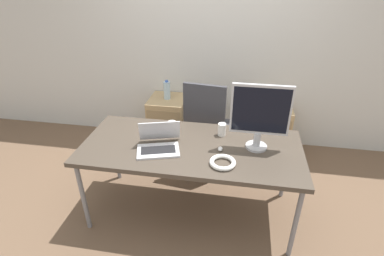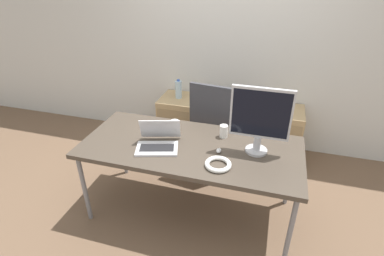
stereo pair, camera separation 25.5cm
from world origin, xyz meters
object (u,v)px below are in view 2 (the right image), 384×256
object	(u,v)px
laptop_center	(158,142)
mouse	(219,151)
office_chair	(215,136)
water_bottle	(179,89)
monitor	(260,119)
cable_coil	(218,164)
coffee_cup_white	(224,131)
cabinet_right	(281,134)
coffee_cup_brown	(175,126)
cabinet_left	(179,120)

from	to	relation	value
laptop_center	mouse	bearing A→B (deg)	6.25
office_chair	water_bottle	size ratio (longest dim) A/B	4.53
monitor	cable_coil	size ratio (longest dim) A/B	2.72
coffee_cup_white	cable_coil	distance (m)	0.46
cabinet_right	cable_coil	size ratio (longest dim) A/B	3.07
coffee_cup_white	laptop_center	bearing A→B (deg)	-148.15
office_chair	coffee_cup_white	xyz separation A→B (m)	(0.19, -0.56, 0.40)
coffee_cup_brown	cabinet_left	bearing A→B (deg)	106.67
cabinet_left	cabinet_right	bearing A→B (deg)	0.00
cabinet_left	coffee_cup_brown	xyz separation A→B (m)	(0.30, -0.99, 0.49)
cabinet_left	cabinet_right	world-z (taller)	same
water_bottle	coffee_cup_white	world-z (taller)	water_bottle
water_bottle	laptop_center	world-z (taller)	laptop_center
coffee_cup_white	coffee_cup_brown	size ratio (longest dim) A/B	1.10
mouse	coffee_cup_white	distance (m)	0.26
mouse	cable_coil	size ratio (longest dim) A/B	0.29
cable_coil	water_bottle	bearing A→B (deg)	119.30
cable_coil	office_chair	bearing A→B (deg)	103.03
water_bottle	coffee_cup_brown	distance (m)	1.04
water_bottle	cable_coil	xyz separation A→B (m)	(0.80, -1.43, 0.02)
coffee_cup_white	cable_coil	size ratio (longest dim) A/B	0.56
mouse	monitor	bearing A→B (deg)	18.36
monitor	mouse	world-z (taller)	monitor
cabinet_right	office_chair	bearing A→B (deg)	-150.02
laptop_center	monitor	world-z (taller)	monitor
coffee_cup_white	cable_coil	bearing A→B (deg)	-84.29
cabinet_right	coffee_cup_white	world-z (taller)	coffee_cup_white
mouse	water_bottle	bearing A→B (deg)	121.80
monitor	coffee_cup_brown	size ratio (longest dim) A/B	5.35
mouse	coffee_cup_brown	distance (m)	0.53
water_bottle	coffee_cup_white	size ratio (longest dim) A/B	2.07
water_bottle	cabinet_right	bearing A→B (deg)	-0.10
coffee_cup_white	coffee_cup_brown	world-z (taller)	coffee_cup_white
office_chair	cabinet_left	bearing A→B (deg)	143.62
cabinet_right	coffee_cup_white	bearing A→B (deg)	-118.90
coffee_cup_white	cable_coil	world-z (taller)	coffee_cup_white
office_chair	coffee_cup_brown	xyz separation A→B (m)	(-0.27, -0.57, 0.39)
cabinet_right	mouse	distance (m)	1.41
coffee_cup_white	coffee_cup_brown	distance (m)	0.46
water_bottle	coffee_cup_brown	bearing A→B (deg)	-73.37
laptop_center	cable_coil	xyz separation A→B (m)	(0.55, -0.14, -0.03)
mouse	coffee_cup_brown	bearing A→B (deg)	152.73
cabinet_right	laptop_center	distance (m)	1.73
laptop_center	coffee_cup_brown	bearing A→B (deg)	80.90
cabinet_right	coffee_cup_brown	xyz separation A→B (m)	(-1.00, -0.99, 0.49)
office_chair	monitor	distance (m)	1.08
mouse	cable_coil	distance (m)	0.20
cable_coil	mouse	bearing A→B (deg)	100.43
cabinet_right	mouse	size ratio (longest dim) A/B	10.50
cable_coil	monitor	bearing A→B (deg)	48.01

